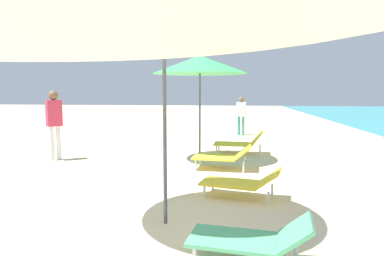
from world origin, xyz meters
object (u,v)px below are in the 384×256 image
Objects in this scene: lounger_farthest_inland at (223,156)px; person_walking_mid at (241,112)px; umbrella_second at (164,18)px; person_walking_near at (54,118)px; lounger_farthest_shoreside at (240,142)px; umbrella_farthest at (200,65)px; lounger_second_shoreside at (241,182)px; lounger_second_inland at (251,238)px.

lounger_farthest_inland is 6.06m from person_walking_mid.
person_walking_near is (-3.56, 3.86, -1.59)m from umbrella_second.
person_walking_near is (-4.71, -1.40, 0.76)m from lounger_farthest_shoreside.
person_walking_mid is (0.16, 4.04, 0.59)m from lounger_farthest_shoreside.
umbrella_farthest reaches higher than lounger_farthest_inland.
lounger_second_inland is at bearing 104.42° from lounger_second_shoreside.
umbrella_farthest is 1.53× the size of person_walking_near.
person_walking_mid is (1.32, 9.30, -1.76)m from umbrella_second.
person_walking_near is at bearing -2.15° from lounger_farthest_inland.
lounger_farthest_shoreside is 4.08m from person_walking_mid.
umbrella_second reaches higher than lounger_second_inland.
umbrella_second is 5.49m from person_walking_near.
umbrella_second is 5.88m from lounger_farthest_shoreside.
lounger_farthest_shoreside is at bearing -171.90° from person_walking_mid.
lounger_second_shoreside is at bearing -72.70° from umbrella_farthest.
lounger_farthest_shoreside is (0.11, 4.04, 0.05)m from lounger_second_shoreside.
umbrella_second is at bearing -33.68° from lounger_second_inland.
umbrella_second is at bearing 83.21° from lounger_farthest_inland.
umbrella_second reaches higher than person_walking_mid.
umbrella_second reaches higher than lounger_farthest_inland.
umbrella_second is 2.25× the size of lounger_farthest_inland.
lounger_second_shoreside is 5.37m from person_walking_near.
lounger_farthest_shoreside is at bearing -81.83° from lounger_second_inland.
umbrella_second is 2.81m from lounger_second_inland.
person_walking_mid is at bearing -77.93° from lounger_second_shoreside.
umbrella_farthest is at bearing -58.73° from lounger_second_shoreside.
person_walking_near is at bearing -173.62° from umbrella_farthest.
person_walking_near is at bearing -37.35° from lounger_second_inland.
umbrella_farthest is 2.39m from lounger_farthest_inland.
lounger_second_inland is 10.31m from person_walking_mid.
umbrella_farthest is 2.54m from lounger_farthest_shoreside.
umbrella_second is at bearing -177.68° from person_walking_mid.
lounger_second_inland is 5.75m from umbrella_farthest.
umbrella_farthest reaches higher than lounger_farthest_shoreside.
person_walking_mid is (0.27, 8.08, 0.64)m from lounger_second_shoreside.
lounger_second_shoreside is at bearing 49.41° from umbrella_second.
umbrella_farthest is at bearing 88.66° from umbrella_second.
person_walking_near is (-3.66, -0.41, -1.33)m from umbrella_farthest.
person_walking_near is (-4.61, 2.64, 0.81)m from lounger_second_shoreside.
person_walking_near is (-4.27, 0.56, 0.78)m from lounger_farthest_inland.
lounger_second_inland is 0.74× the size of person_walking_near.
lounger_second_shoreside is 1.03× the size of lounger_farthest_inland.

